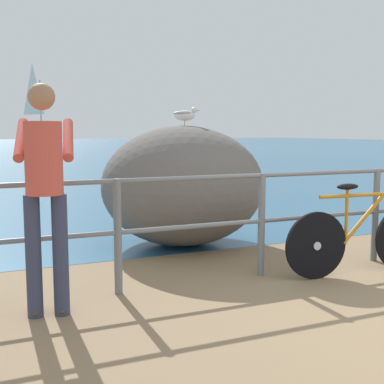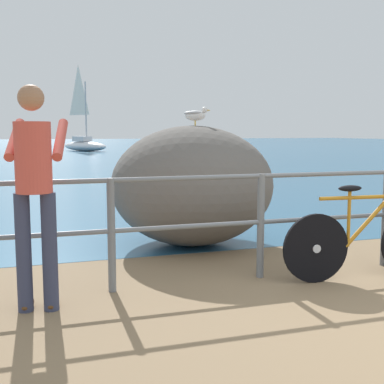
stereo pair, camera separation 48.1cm
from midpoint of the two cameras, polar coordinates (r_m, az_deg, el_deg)
name	(u,v)px [view 1 (the left image)]	position (r m, az deg, el deg)	size (l,w,h in m)	color
ground_plane	(57,165)	(22.93, -15.64, 2.96)	(120.00, 120.00, 0.10)	#846B4C
sea_surface	(13,146)	(50.52, -19.93, 4.88)	(120.00, 90.00, 0.01)	#285B7F
promenade_railing	(322,208)	(5.32, 12.05, -1.76)	(7.32, 0.07, 1.02)	slate
bicycle	(361,236)	(5.22, 16.20, -4.81)	(1.70, 0.48, 0.92)	black
person_at_railing	(45,189)	(4.03, -19.68, 0.34)	(0.52, 0.67, 1.78)	#333851
breakwater_boulder_main	(183,186)	(6.30, -3.25, 0.72)	(2.04, 1.92, 1.50)	#605B56
seagull	(185,114)	(6.38, -2.99, 8.78)	(0.33, 0.22, 0.23)	gold
sailboat	(39,142)	(36.92, -17.30, 5.49)	(3.45, 4.41, 6.16)	white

